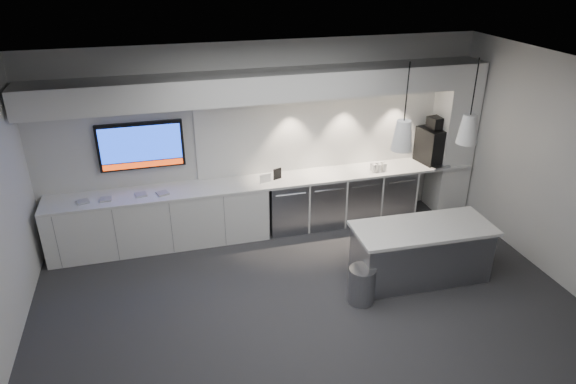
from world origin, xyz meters
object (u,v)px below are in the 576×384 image
object	(u,v)px
island	(420,252)
bin	(362,285)
wall_tv	(141,146)
coffee_machine	(434,144)

from	to	relation	value
island	bin	distance (m)	1.04
wall_tv	bin	bearing A→B (deg)	-43.09
wall_tv	island	world-z (taller)	wall_tv
island	coffee_machine	xyz separation A→B (m)	(1.16, 1.89, 0.82)
island	bin	size ratio (longest dim) A/B	3.88
wall_tv	coffee_machine	world-z (taller)	wall_tv
island	wall_tv	bearing A→B (deg)	151.09
wall_tv	island	xyz separation A→B (m)	(3.59, -2.13, -1.15)
wall_tv	bin	world-z (taller)	wall_tv
wall_tv	island	bearing A→B (deg)	-30.76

